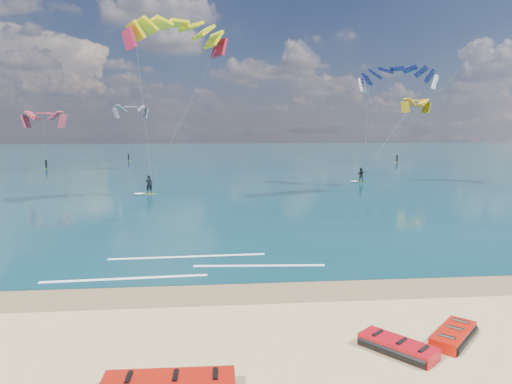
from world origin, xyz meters
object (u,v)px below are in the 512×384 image
packed_kite_right (453,341)px  kitesurfer_far (380,119)px  packed_kite_mid (397,352)px  kitesurfer_main (162,104)px

packed_kite_right → kitesurfer_far: (11.77, 38.21, 7.42)m
packed_kite_right → kitesurfer_far: 40.67m
packed_kite_mid → packed_kite_right: (1.90, 0.54, 0.00)m
packed_kite_right → kitesurfer_far: bearing=27.7°
packed_kite_mid → packed_kite_right: bearing=66.0°
kitesurfer_far → kitesurfer_main: bearing=-173.9°
packed_kite_right → packed_kite_mid: bearing=150.6°
packed_kite_mid → packed_kite_right: size_ratio=1.01×
packed_kite_right → kitesurfer_main: kitesurfer_main is taller
packed_kite_mid → kitesurfer_main: size_ratio=0.14×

